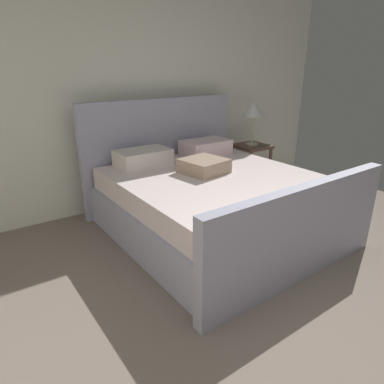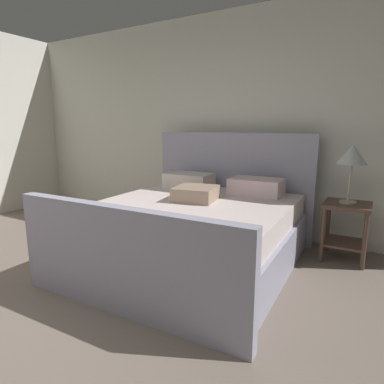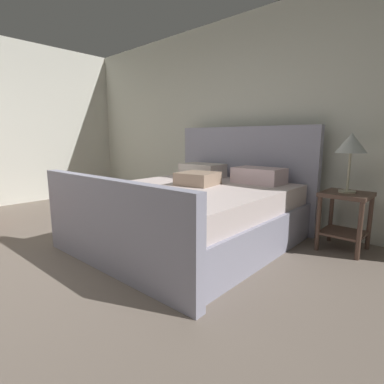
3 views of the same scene
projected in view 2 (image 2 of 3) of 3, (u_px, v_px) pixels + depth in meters
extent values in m
cube|color=slate|center=(5.00, 342.00, 2.13)|extent=(6.23, 5.82, 0.02)
cube|color=silver|center=(212.00, 125.00, 4.38)|extent=(6.35, 0.12, 2.75)
cube|color=#9F9EB5|center=(192.00, 244.00, 3.29)|extent=(1.92, 2.03, 0.40)
cube|color=#9F9EB5|center=(232.00, 185.00, 4.10)|extent=(2.00, 0.15, 1.28)
cube|color=#9F9EB5|center=(122.00, 262.00, 2.35)|extent=(2.00, 0.15, 0.82)
cube|color=silver|center=(192.00, 214.00, 3.23)|extent=(1.84, 1.97, 0.22)
cube|color=silver|center=(189.00, 181.00, 4.00)|extent=(0.57, 0.37, 0.18)
cube|color=silver|center=(256.00, 187.00, 3.60)|extent=(0.57, 0.37, 0.18)
cube|color=gray|center=(196.00, 193.00, 3.33)|extent=(0.46, 0.46, 0.14)
cube|color=brown|center=(348.00, 205.00, 3.31)|extent=(0.44, 0.44, 0.04)
cube|color=brown|center=(344.00, 243.00, 3.39)|extent=(0.40, 0.40, 0.02)
cylinder|color=brown|center=(322.00, 236.00, 3.30)|extent=(0.04, 0.04, 0.56)
cylinder|color=brown|center=(365.00, 242.00, 3.11)|extent=(0.04, 0.04, 0.56)
cylinder|color=brown|center=(328.00, 226.00, 3.62)|extent=(0.04, 0.04, 0.56)
cylinder|color=brown|center=(366.00, 231.00, 3.44)|extent=(0.04, 0.04, 0.56)
cylinder|color=#B7B293|center=(348.00, 202.00, 3.30)|extent=(0.16, 0.16, 0.02)
cylinder|color=#B7B293|center=(350.00, 183.00, 3.26)|extent=(0.02, 0.02, 0.38)
cone|color=silver|center=(353.00, 154.00, 3.21)|extent=(0.29, 0.29, 0.19)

